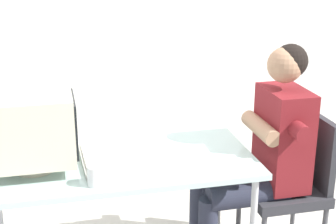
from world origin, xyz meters
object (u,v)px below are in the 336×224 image
at_px(desk_mug, 95,175).
at_px(keyboard, 96,159).
at_px(desk, 119,171).
at_px(office_chair, 293,180).
at_px(person_seated, 262,152).
at_px(crt_monitor, 33,128).

bearing_deg(desk_mug, keyboard, 83.61).
bearing_deg(keyboard, desk, -7.76).
height_order(desk, office_chair, office_chair).
distance_m(desk, person_seated, 0.81).
distance_m(crt_monitor, keyboard, 0.37).
relative_size(keyboard, desk_mug, 4.45).
bearing_deg(keyboard, crt_monitor, -176.64).
distance_m(crt_monitor, office_chair, 1.51).
bearing_deg(desk_mug, office_chair, 12.54).
height_order(keyboard, office_chair, office_chair).
relative_size(crt_monitor, office_chair, 0.47).
bearing_deg(desk_mug, crt_monitor, 138.39).
bearing_deg(office_chair, person_seated, 180.00).
height_order(office_chair, desk_mug, office_chair).
xyz_separation_m(desk, person_seated, (0.81, 0.01, 0.02)).
relative_size(desk, keyboard, 3.22).
relative_size(desk, crt_monitor, 3.45).
bearing_deg(office_chair, desk, -179.29).
bearing_deg(crt_monitor, person_seated, 0.70).
xyz_separation_m(desk, keyboard, (-0.11, 0.02, 0.07)).
xyz_separation_m(crt_monitor, office_chair, (1.44, 0.01, -0.45)).
bearing_deg(crt_monitor, desk_mug, -41.61).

